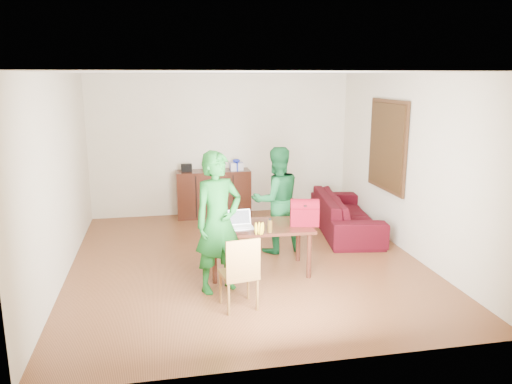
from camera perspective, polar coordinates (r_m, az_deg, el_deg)
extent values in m
cube|color=#492512|center=(7.42, -1.10, -8.27)|extent=(5.00, 5.50, 0.10)
cube|color=white|center=(6.91, -1.21, 13.90)|extent=(5.00, 5.50, 0.10)
cube|color=beige|center=(9.77, -3.99, 5.41)|extent=(5.00, 0.10, 2.70)
cube|color=beige|center=(4.38, 5.19, -4.29)|extent=(5.00, 0.10, 2.70)
cube|color=beige|center=(7.06, -21.99, 1.51)|extent=(0.10, 5.50, 2.70)
cube|color=beige|center=(7.87, 17.48, 2.97)|extent=(0.10, 5.50, 2.70)
cube|color=#3F2614|center=(8.42, 14.78, 5.14)|extent=(0.04, 1.28, 1.48)
cube|color=#4A2E16|center=(8.40, 14.60, 5.14)|extent=(0.01, 1.18, 1.36)
cube|color=black|center=(9.62, -4.88, -0.18)|extent=(1.40, 0.45, 0.90)
cube|color=black|center=(9.48, -7.95, 2.75)|extent=(0.20, 0.14, 0.14)
cube|color=#B4B2BD|center=(9.58, -2.26, 2.97)|extent=(0.24, 0.22, 0.14)
ellipsoid|color=#1927A6|center=(9.56, -2.26, 3.60)|extent=(0.14, 0.14, 0.07)
cube|color=black|center=(6.82, 0.32, -3.99)|extent=(1.46, 0.86, 0.04)
cylinder|color=black|center=(6.57, -4.76, -7.82)|extent=(0.06, 0.06, 0.63)
cylinder|color=black|center=(6.76, 6.09, -7.24)|extent=(0.06, 0.06, 0.63)
cylinder|color=black|center=(7.17, -5.10, -6.00)|extent=(0.06, 0.06, 0.63)
cylinder|color=black|center=(7.34, 4.84, -5.53)|extent=(0.06, 0.06, 0.63)
cube|color=brown|center=(5.87, -2.00, -9.38)|extent=(0.46, 0.44, 0.05)
cube|color=brown|center=(5.63, -1.47, -7.70)|extent=(0.40, 0.09, 0.46)
imported|color=#125319|center=(6.20, -4.35, -3.47)|extent=(0.77, 0.65, 1.78)
imported|color=#115024|center=(7.60, 2.35, -0.91)|extent=(0.89, 0.75, 1.63)
cube|color=white|center=(6.70, -1.67, -4.07)|extent=(0.32, 0.23, 0.02)
cube|color=black|center=(6.67, -1.68, -3.15)|extent=(0.32, 0.09, 0.20)
cylinder|color=#513612|center=(6.50, 1.61, -3.84)|extent=(0.07, 0.07, 0.19)
cube|color=maroon|center=(6.84, 5.57, -2.60)|extent=(0.42, 0.30, 0.28)
imported|color=#380712|center=(8.82, 10.21, -2.42)|extent=(1.17, 2.32, 0.65)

